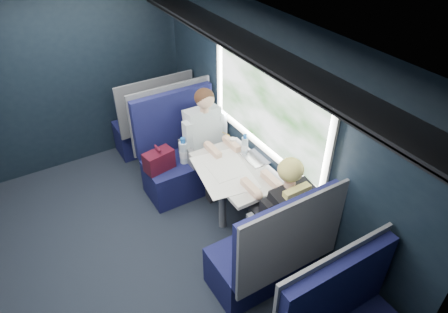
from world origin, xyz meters
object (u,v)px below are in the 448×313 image
seat_bay_far (269,254)px  man (208,137)px  seat_row_front (153,124)px  bottle_small (245,145)px  table (235,175)px  seat_bay_near (182,157)px  laptop (261,152)px  cup (233,142)px  woman (283,208)px

seat_bay_far → man: man is taller
seat_row_front → bottle_small: seat_row_front is taller
table → seat_bay_near: seat_bay_near is taller
seat_bay_near → laptop: (0.54, -0.83, 0.38)m
seat_bay_far → seat_row_front: size_ratio=1.09×
laptop → cup: size_ratio=3.43×
man → woman: size_ratio=1.00×
seat_row_front → cup: 1.51m
table → laptop: laptop is taller
table → cup: (0.21, 0.38, 0.12)m
seat_bay_near → laptop: size_ratio=4.10×
woman → cup: (0.14, 1.09, 0.06)m
seat_bay_near → cup: 0.73m
seat_bay_near → laptop: seat_bay_near is taller
seat_bay_far → man: (0.25, 1.57, 0.30)m
woman → cup: size_ratio=14.77×
seat_bay_far → man: size_ratio=0.95×
man → woman: bearing=-90.0°
table → laptop: 0.37m
table → seat_row_front: seat_row_front is taller
seat_bay_near → bottle_small: (0.44, -0.69, 0.42)m
woman → seat_bay_far: bearing=-146.2°
seat_row_front → woman: woman is taller
seat_bay_near → man: (0.26, -0.17, 0.30)m
seat_bay_near → laptop: 1.06m
seat_row_front → laptop: seat_row_front is taller
seat_row_front → woman: (0.25, -2.50, 0.32)m
bottle_small → seat_bay_near: bearing=122.4°
seat_row_front → woman: 2.54m
seat_row_front → cup: seat_row_front is taller
man → woman: same height
man → seat_bay_far: bearing=-99.0°
man → seat_bay_near: bearing=147.2°
bottle_small → cup: bottle_small is taller
bottle_small → table: bearing=-142.4°
seat_bay_far → seat_row_front: 2.67m
laptop → bottle_small: bottle_small is taller
seat_row_front → cup: bearing=-74.5°
table → seat_bay_far: size_ratio=0.79×
table → man: (0.07, 0.70, 0.06)m
seat_bay_near → seat_row_front: 0.93m
seat_row_front → man: bearing=-77.2°
woman → man: bearing=90.0°
woman → laptop: size_ratio=4.31×
seat_bay_far → bottle_small: bearing=68.3°
man → cup: size_ratio=14.77×
table → woman: size_ratio=0.76×
man → woman: (0.00, -1.41, 0.01)m
woman → laptop: bearing=69.5°
seat_bay_near → cup: size_ratio=14.08×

